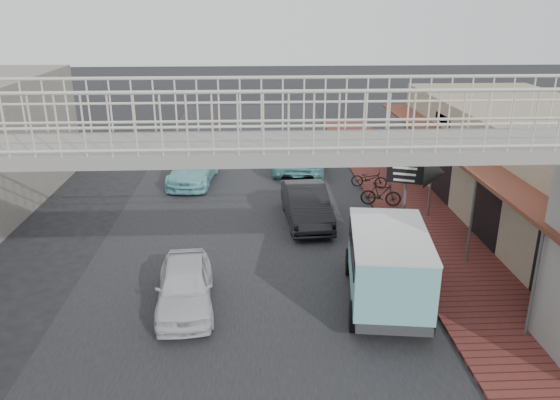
{
  "coord_description": "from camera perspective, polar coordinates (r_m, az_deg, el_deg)",
  "views": [
    {
      "loc": [
        0.28,
        -14.25,
        7.74
      ],
      "look_at": [
        1.07,
        2.23,
        1.8
      ],
      "focal_mm": 35.0,
      "sensor_mm": 36.0,
      "label": 1
    }
  ],
  "objects": [
    {
      "name": "shophouse_row",
      "position": [
        21.91,
        26.59,
        2.5
      ],
      "size": [
        7.2,
        18.0,
        4.0
      ],
      "color": "gray",
      "rests_on": "ground"
    },
    {
      "name": "sidewalk",
      "position": [
        19.88,
        15.74,
        -3.74
      ],
      "size": [
        3.0,
        40.0,
        0.1
      ],
      "primitive_type": "cube",
      "color": "maroon",
      "rests_on": "ground"
    },
    {
      "name": "ground",
      "position": [
        16.22,
        -3.45,
        -8.75
      ],
      "size": [
        120.0,
        120.0,
        0.0
      ],
      "primitive_type": "plane",
      "color": "black",
      "rests_on": "ground"
    },
    {
      "name": "motorcycle_near",
      "position": [
        24.31,
        9.3,
        2.23
      ],
      "size": [
        1.66,
        0.97,
        0.82
      ],
      "primitive_type": "imported",
      "rotation": [
        0.0,
        0.0,
        1.28
      ],
      "color": "black",
      "rests_on": "sidewalk"
    },
    {
      "name": "dark_sedan",
      "position": [
        20.36,
        2.76,
        -0.45
      ],
      "size": [
        1.74,
        4.34,
        1.4
      ],
      "primitive_type": "imported",
      "rotation": [
        0.0,
        0.0,
        0.06
      ],
      "color": "black",
      "rests_on": "ground"
    },
    {
      "name": "white_hatchback",
      "position": [
        15.01,
        -9.91,
        -8.82
      ],
      "size": [
        1.78,
        3.79,
        1.25
      ],
      "primitive_type": "imported",
      "rotation": [
        0.0,
        0.0,
        0.08
      ],
      "color": "silver",
      "rests_on": "ground"
    },
    {
      "name": "angkot_curb",
      "position": [
        27.18,
        2.03,
        4.81
      ],
      "size": [
        2.95,
        5.41,
        1.44
      ],
      "primitive_type": "imported",
      "rotation": [
        0.0,
        0.0,
        3.03
      ],
      "color": "#72BFC6",
      "rests_on": "ground"
    },
    {
      "name": "motorcycle_far",
      "position": [
        22.16,
        10.49,
        0.62
      ],
      "size": [
        1.68,
        0.84,
        0.97
      ],
      "primitive_type": "imported",
      "rotation": [
        0.0,
        0.0,
        1.32
      ],
      "color": "black",
      "rests_on": "sidewalk"
    },
    {
      "name": "road_strip",
      "position": [
        16.21,
        -3.45,
        -8.73
      ],
      "size": [
        10.0,
        60.0,
        0.01
      ],
      "primitive_type": "cube",
      "color": "black",
      "rests_on": "ground"
    },
    {
      "name": "arrow_sign",
      "position": [
        18.11,
        15.52,
        2.76
      ],
      "size": [
        1.91,
        1.29,
        3.17
      ],
      "rotation": [
        0.0,
        0.0,
        -0.36
      ],
      "color": "#59595B",
      "rests_on": "sidewalk"
    },
    {
      "name": "angkot_van",
      "position": [
        14.91,
        11.18,
        -5.84
      ],
      "size": [
        2.55,
        4.66,
        2.18
      ],
      "rotation": [
        0.0,
        0.0,
        -0.13
      ],
      "color": "black",
      "rests_on": "ground"
    },
    {
      "name": "footbridge",
      "position": [
        11.22,
        -3.96,
        -4.23
      ],
      "size": [
        16.4,
        2.4,
        6.34
      ],
      "color": "gray",
      "rests_on": "ground"
    },
    {
      "name": "angkot_far",
      "position": [
        25.37,
        -8.99,
        3.32
      ],
      "size": [
        2.29,
        4.67,
        1.31
      ],
      "primitive_type": "imported",
      "rotation": [
        0.0,
        0.0,
        -0.11
      ],
      "color": "#76C7CE",
      "rests_on": "ground"
    }
  ]
}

